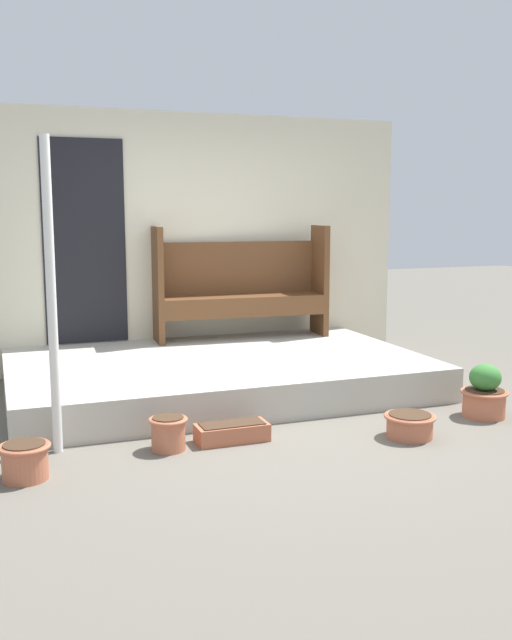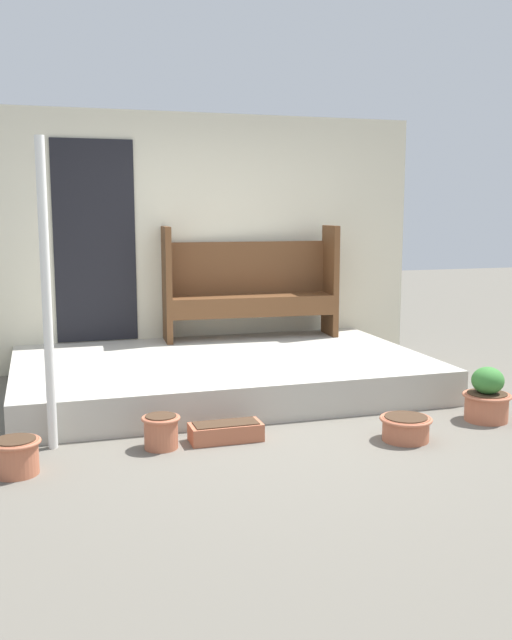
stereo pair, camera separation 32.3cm
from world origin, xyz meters
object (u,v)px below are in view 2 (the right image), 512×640
support_post (47,297)px  bench (250,283)px  flower_pot_right (406,427)px  flower_pot_left (16,455)px  planter_box_rect (226,432)px  flower_pot_far_right (487,397)px  flower_pot_middle (161,430)px

support_post → bench: support_post is taller
flower_pot_right → flower_pot_left: bearing=177.4°
bench → planter_box_rect: (-0.88, -2.33, -0.80)m
flower_pot_right → flower_pot_far_right: (0.84, 0.24, 0.09)m
support_post → flower_pot_far_right: support_post is taller
support_post → planter_box_rect: bearing=-9.7°
flower_pot_right → flower_pot_far_right: size_ratio=0.88×
support_post → planter_box_rect: support_post is taller
support_post → flower_pot_far_right: bearing=-5.7°
support_post → flower_pot_middle: (0.71, -0.23, -0.92)m
flower_pot_left → flower_pot_middle: bearing=13.2°
bench → flower_pot_right: bench is taller
support_post → bench: 2.97m
flower_pot_left → planter_box_rect: 1.43m
flower_pot_right → support_post: bearing=166.7°
bench → flower_pot_left: bearing=-128.1°
flower_pot_right → flower_pot_far_right: 0.88m
support_post → bench: bearing=46.1°
support_post → flower_pot_right: size_ratio=5.63×
support_post → flower_pot_far_right: (3.24, -0.32, -0.87)m
flower_pot_far_right → planter_box_rect: (-2.06, 0.12, -0.12)m
flower_pot_right → planter_box_rect: bearing=163.4°
flower_pot_left → flower_pot_middle: 0.97m
support_post → planter_box_rect: size_ratio=4.09×
bench → flower_pot_middle: 2.81m
bench → planter_box_rect: bench is taller
support_post → flower_pot_middle: size_ratio=7.82×
flower_pot_left → bench: bearing=48.5°
flower_pot_left → flower_pot_right: size_ratio=0.84×
bench → flower_pot_left: 3.53m
planter_box_rect → flower_pot_left: bearing=-170.1°
bench → flower_pot_far_right: 2.81m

